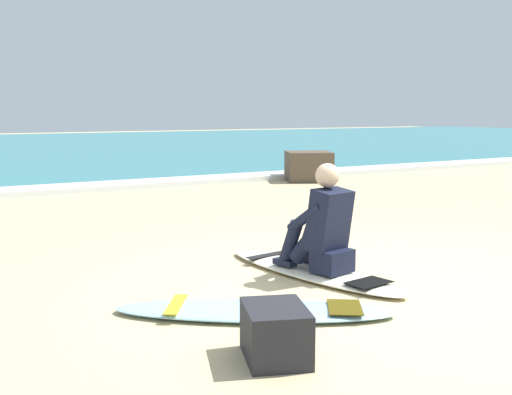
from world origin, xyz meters
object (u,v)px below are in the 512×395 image
at_px(shoreline_rock, 309,166).
at_px(beach_bag, 275,333).
at_px(surfboard_main, 311,271).
at_px(surfer_seated, 322,229).
at_px(surfboard_spare_near, 254,311).

relative_size(shoreline_rock, beach_bag, 1.89).
bearing_deg(beach_bag, surfboard_main, 48.00).
xyz_separation_m(shoreline_rock, beach_bag, (-5.79, -7.71, -0.15)).
relative_size(surfer_seated, shoreline_rock, 1.04).
height_order(surfboard_main, surfboard_spare_near, same).
bearing_deg(beach_bag, shoreline_rock, 53.10).
bearing_deg(shoreline_rock, surfboard_main, -125.58).
bearing_deg(surfer_seated, surfboard_spare_near, -150.89).
xyz_separation_m(surfboard_main, shoreline_rock, (4.46, 6.24, 0.27)).
bearing_deg(surfboard_main, surfboard_spare_near, -144.81).
relative_size(surfboard_spare_near, shoreline_rock, 2.17).
distance_m(surfboard_main, surfer_seated, 0.43).
distance_m(surfboard_main, surfboard_spare_near, 1.25).
distance_m(shoreline_rock, beach_bag, 9.65).
bearing_deg(surfboard_spare_near, shoreline_rock, 51.75).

